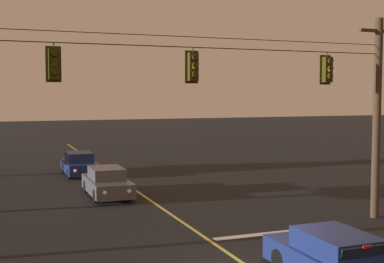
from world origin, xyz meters
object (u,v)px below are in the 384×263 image
(traffic_light_leftmost, at_px, (54,64))
(car_oncoming_trailing, at_px, (79,164))
(traffic_light_left_inner, at_px, (193,67))
(car_oncoming_lead, at_px, (107,183))
(traffic_light_centre, at_px, (328,70))
(car_waiting_near_lane, at_px, (334,260))

(traffic_light_leftmost, bearing_deg, car_oncoming_trailing, 78.91)
(traffic_light_leftmost, distance_m, traffic_light_left_inner, 4.61)
(traffic_light_leftmost, distance_m, car_oncoming_lead, 10.35)
(traffic_light_left_inner, xyz_separation_m, traffic_light_centre, (5.46, 0.00, 0.00))
(car_waiting_near_lane, relative_size, car_oncoming_lead, 0.98)
(traffic_light_centre, height_order, car_oncoming_lead, traffic_light_centre)
(traffic_light_left_inner, xyz_separation_m, car_oncoming_lead, (-1.32, 8.29, -5.25))
(car_waiting_near_lane, xyz_separation_m, car_oncoming_lead, (-3.13, 13.80, -0.00))
(traffic_light_leftmost, xyz_separation_m, traffic_light_centre, (10.07, 0.00, 0.00))
(car_oncoming_lead, relative_size, car_oncoming_trailing, 1.00)
(traffic_light_left_inner, height_order, car_oncoming_lead, traffic_light_left_inner)
(traffic_light_left_inner, relative_size, car_oncoming_trailing, 0.28)
(traffic_light_leftmost, height_order, traffic_light_left_inner, same)
(traffic_light_left_inner, distance_m, car_oncoming_lead, 9.90)
(car_oncoming_trailing, bearing_deg, traffic_light_centre, -65.79)
(car_waiting_near_lane, bearing_deg, traffic_light_centre, 56.49)
(car_waiting_near_lane, bearing_deg, car_oncoming_lead, 102.78)
(traffic_light_centre, distance_m, car_oncoming_lead, 11.93)
(traffic_light_left_inner, bearing_deg, car_waiting_near_lane, -71.81)
(car_waiting_near_lane, distance_m, car_oncoming_lead, 14.15)
(car_oncoming_lead, bearing_deg, traffic_light_leftmost, -111.65)
(traffic_light_left_inner, height_order, traffic_light_centre, same)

